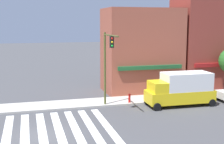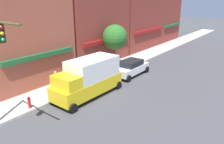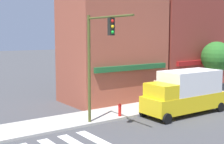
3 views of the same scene
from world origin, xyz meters
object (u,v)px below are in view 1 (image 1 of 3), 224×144
Objects in this scene: box_truck_yellow at (181,88)px; pedestrian_green_top at (169,86)px; pedestrian_orange_vest at (157,89)px; fire_hydrant at (129,98)px; traffic_signal at (108,58)px.

pedestrian_green_top is (0.61, 3.64, -0.51)m from box_truck_yellow.
pedestrian_orange_vest is (-1.24, 2.55, -0.51)m from box_truck_yellow.
pedestrian_orange_vest is 2.10× the size of fire_hydrant.
pedestrian_orange_vest is at bearing -114.78° from pedestrian_green_top.
traffic_signal reaches higher than pedestrian_orange_vest.
box_truck_yellow is 7.41× the size of fire_hydrant.
traffic_signal reaches higher than pedestrian_green_top.
pedestrian_orange_vest is at bearing 17.92° from traffic_signal.
fire_hydrant is at bearing 21.50° from traffic_signal.
box_truck_yellow is at bearing -64.92° from pedestrian_green_top.
traffic_signal is at bearing -71.12° from pedestrian_orange_vest.
traffic_signal is 6.70m from pedestrian_orange_vest.
pedestrian_orange_vest is at bearing 116.94° from box_truck_yellow.
box_truck_yellow is at bearing 26.86° from pedestrian_orange_vest.
fire_hydrant is (-4.37, 1.70, -0.97)m from box_truck_yellow.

